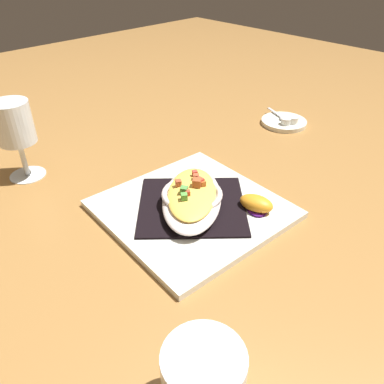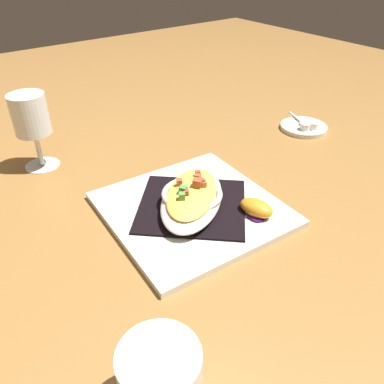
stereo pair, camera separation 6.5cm
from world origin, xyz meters
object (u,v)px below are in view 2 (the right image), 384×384
at_px(creamer_cup_0, 305,127).
at_px(creamer_cup_1, 313,126).
at_px(square_plate, 192,209).
at_px(orange_garnish, 256,209).
at_px(creamer_saucer, 304,127).
at_px(spoon, 303,123).
at_px(gratin_dish, 192,196).
at_px(stemmed_glass, 31,119).

height_order(creamer_cup_0, creamer_cup_1, same).
xyz_separation_m(square_plate, orange_garnish, (0.07, -0.08, 0.02)).
distance_m(orange_garnish, creamer_cup_1, 0.39).
distance_m(creamer_saucer, creamer_cup_0, 0.03).
height_order(square_plate, creamer_cup_1, creamer_cup_1).
height_order(square_plate, spoon, spoon).
distance_m(gratin_dish, orange_garnish, 0.11).
bearing_deg(spoon, creamer_cup_0, -132.04).
distance_m(gratin_dish, creamer_cup_1, 0.43).
bearing_deg(spoon, creamer_cup_1, -92.48).
relative_size(stemmed_glass, spoon, 1.72).
distance_m(stemmed_glass, creamer_saucer, 0.62).
xyz_separation_m(creamer_saucer, creamer_cup_1, (0.00, -0.03, 0.01)).
relative_size(square_plate, spoon, 3.13).
bearing_deg(spoon, orange_garnish, -151.55).
height_order(gratin_dish, orange_garnish, gratin_dish).
xyz_separation_m(stemmed_glass, creamer_cup_1, (0.58, -0.24, -0.09)).
relative_size(square_plate, gratin_dish, 1.33).
bearing_deg(stemmed_glass, spoon, -19.62).
relative_size(gratin_dish, creamer_cup_1, 8.80).
relative_size(orange_garnish, creamer_cup_1, 2.74).
distance_m(stemmed_glass, creamer_cup_0, 0.61).
xyz_separation_m(orange_garnish, stemmed_glass, (-0.22, 0.40, 0.08)).
xyz_separation_m(stemmed_glass, creamer_cup_0, (0.56, -0.23, -0.09)).
bearing_deg(creamer_cup_1, gratin_dish, -169.76).
distance_m(square_plate, creamer_cup_0, 0.41).
bearing_deg(orange_garnish, creamer_saucer, 27.73).
height_order(gratin_dish, spoon, gratin_dish).
bearing_deg(square_plate, creamer_cup_1, 10.25).
bearing_deg(spoon, square_plate, -165.60).
distance_m(orange_garnish, stemmed_glass, 0.46).
bearing_deg(orange_garnish, stemmed_glass, 119.37).
height_order(creamer_saucer, creamer_cup_1, creamer_cup_1).
xyz_separation_m(gratin_dish, stemmed_glass, (-0.15, 0.32, 0.07)).
height_order(stemmed_glass, spoon, stemmed_glass).
bearing_deg(square_plate, creamer_saucer, 13.57).
bearing_deg(orange_garnish, creamer_cup_0, 26.77).
bearing_deg(square_plate, gratin_dish, 40.28).
xyz_separation_m(creamer_cup_0, creamer_cup_1, (0.02, -0.01, 0.00)).
xyz_separation_m(gratin_dish, creamer_cup_0, (0.40, 0.09, -0.01)).
height_order(orange_garnish, creamer_saucer, orange_garnish).
bearing_deg(gratin_dish, square_plate, -139.72).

